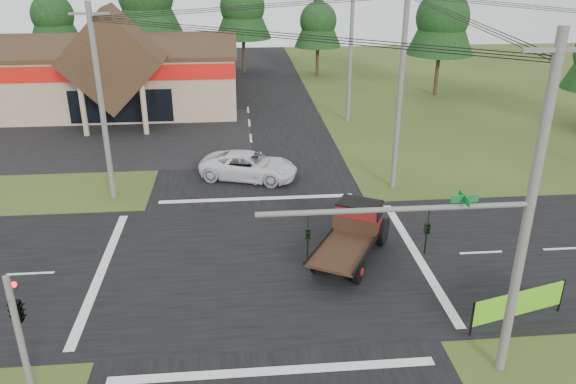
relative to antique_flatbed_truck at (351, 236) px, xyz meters
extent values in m
plane|color=#304619|center=(-3.90, 0.00, -1.19)|extent=(120.00, 120.00, 0.00)
cube|color=black|center=(-3.90, 0.00, -1.18)|extent=(12.00, 120.00, 0.02)
cube|color=black|center=(-3.90, 0.00, -1.18)|extent=(120.00, 12.00, 0.02)
cube|color=black|center=(-17.90, 19.00, -1.18)|extent=(28.00, 14.00, 0.02)
cube|color=tan|center=(-19.90, 30.00, 1.31)|extent=(30.00, 15.00, 5.00)
cube|color=#392117|center=(-19.90, 30.00, 3.86)|extent=(30.40, 15.40, 0.30)
cube|color=#B6120E|center=(-19.90, 22.45, 2.91)|extent=(30.00, 0.12, 1.20)
cube|color=#392117|center=(-13.90, 21.50, 4.11)|extent=(7.78, 4.00, 7.78)
cylinder|color=tan|center=(-16.10, 19.80, 0.81)|extent=(0.40, 0.40, 4.00)
cylinder|color=tan|center=(-11.70, 19.80, 0.81)|extent=(0.40, 0.40, 4.00)
cube|color=black|center=(-13.90, 22.48, 0.31)|extent=(8.00, 0.08, 2.60)
cylinder|color=#595651|center=(3.60, -7.50, 2.31)|extent=(0.24, 0.24, 7.00)
cylinder|color=#595651|center=(-0.40, -7.50, 4.81)|extent=(8.00, 0.16, 0.16)
imported|color=black|center=(0.60, -7.50, 3.81)|extent=(0.16, 0.20, 1.00)
imported|color=black|center=(-2.90, -7.50, 3.81)|extent=(0.16, 0.20, 1.00)
cube|color=#0C6626|center=(1.60, -7.50, 5.06)|extent=(0.80, 0.04, 0.22)
cylinder|color=#595651|center=(-11.40, -7.50, 1.01)|extent=(0.20, 0.20, 4.40)
imported|color=black|center=(-11.40, -7.30, 2.51)|extent=(0.53, 2.48, 1.00)
sphere|color=#FF0C0C|center=(-11.40, -7.15, 2.71)|extent=(0.18, 0.18, 0.18)
cylinder|color=#595651|center=(3.60, -7.50, 4.31)|extent=(0.30, 0.30, 11.00)
cube|color=#595651|center=(3.60, -7.50, 9.21)|extent=(2.00, 0.12, 0.12)
cylinder|color=#595651|center=(-11.90, 8.00, 4.06)|extent=(0.30, 0.30, 10.50)
cube|color=#595651|center=(-11.90, 8.00, 8.71)|extent=(2.00, 0.12, 0.12)
cylinder|color=#595651|center=(4.10, 8.00, 4.56)|extent=(0.30, 0.30, 11.50)
cylinder|color=#595651|center=(4.10, 22.00, 4.41)|extent=(0.30, 0.30, 11.20)
cylinder|color=#332316|center=(-23.90, 42.00, 0.56)|extent=(0.36, 0.36, 3.50)
cone|color=black|center=(-23.90, 42.00, 5.61)|extent=(5.60, 5.60, 6.60)
sphere|color=black|center=(-23.90, 42.00, 5.31)|extent=(4.40, 4.40, 4.40)
cylinder|color=#332316|center=(-13.90, 41.00, 1.08)|extent=(0.36, 0.36, 4.55)
cylinder|color=#332316|center=(-3.90, 42.00, 0.73)|extent=(0.36, 0.36, 3.85)
cone|color=black|center=(-3.90, 42.00, 6.29)|extent=(6.16, 6.16, 7.26)
sphere|color=black|center=(-3.90, 42.00, 5.96)|extent=(4.84, 4.84, 4.84)
cylinder|color=#332316|center=(4.10, 40.00, 0.38)|extent=(0.36, 0.36, 3.15)
cone|color=black|center=(4.10, 40.00, 4.93)|extent=(5.04, 5.04, 5.94)
sphere|color=black|center=(4.10, 40.00, 4.66)|extent=(3.96, 3.96, 3.96)
cylinder|color=#332316|center=(14.10, 30.00, 0.73)|extent=(0.36, 0.36, 3.85)
cone|color=black|center=(14.10, 30.00, 6.29)|extent=(6.16, 6.16, 7.26)
sphere|color=black|center=(14.10, 30.00, 5.96)|extent=(4.84, 4.84, 4.84)
imported|color=white|center=(-4.22, 10.16, -0.38)|extent=(6.34, 4.32, 1.61)
camera|label=1|loc=(-4.76, -21.61, 11.59)|focal=35.00mm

